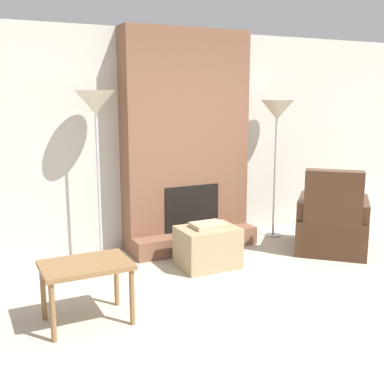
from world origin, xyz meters
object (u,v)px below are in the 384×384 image
ottoman (208,246)px  floor_lamp_right (277,114)px  side_table (86,271)px  armchair (332,227)px  floor_lamp_left (96,108)px

ottoman → floor_lamp_right: bearing=25.7°
ottoman → side_table: (-1.51, -0.71, 0.21)m
ottoman → armchair: armchair is taller
floor_lamp_left → floor_lamp_right: 2.34m
ottoman → floor_lamp_left: bearing=147.4°
side_table → floor_lamp_right: bearing=25.4°
floor_lamp_left → floor_lamp_right: (2.34, 0.00, -0.11)m
side_table → floor_lamp_right: (2.84, 1.35, 1.16)m
armchair → floor_lamp_left: (-2.57, 0.85, 1.40)m
side_table → floor_lamp_left: 1.92m
ottoman → armchair: size_ratio=0.55×
armchair → floor_lamp_left: 3.05m
armchair → floor_lamp_right: size_ratio=0.65×
floor_lamp_left → floor_lamp_right: size_ratio=1.06×
floor_lamp_left → side_table: bearing=-110.4°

